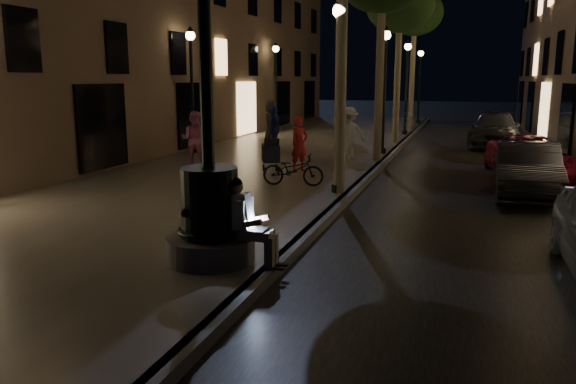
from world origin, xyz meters
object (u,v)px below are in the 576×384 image
at_px(lamp_left_b, 192,74).
at_px(car_rear, 494,130).
at_px(tree_far, 415,14).
at_px(pedestrian_dark, 271,123).
at_px(pedestrian_red, 299,144).
at_px(lamp_left_c, 276,75).
at_px(lamp_curb_c, 407,75).
at_px(lamp_curb_a, 339,71).
at_px(bicycle, 293,170).
at_px(pedestrian_blue, 274,129).
at_px(seated_man_laptop, 246,219).
at_px(pedestrian_pink, 194,139).
at_px(lamp_curb_d, 420,76).
at_px(stroller, 271,153).
at_px(fountain_lamppost, 209,198).
at_px(car_third, 528,157).
at_px(pedestrian_white, 349,133).
at_px(lamp_curb_b, 385,74).
at_px(tree_third, 400,6).
at_px(car_second, 527,170).

distance_m(lamp_left_b, car_rear, 13.89).
height_order(tree_far, pedestrian_dark, tree_far).
bearing_deg(pedestrian_red, lamp_left_c, 56.74).
relative_size(lamp_curb_c, lamp_left_c, 1.00).
relative_size(lamp_curb_a, lamp_left_b, 1.00).
xyz_separation_m(pedestrian_red, bicycle, (0.52, -2.33, -0.42)).
relative_size(lamp_curb_a, pedestrian_blue, 2.66).
xyz_separation_m(seated_man_laptop, lamp_left_c, (-7.01, 22.00, 2.31)).
relative_size(lamp_curb_a, pedestrian_red, 2.81).
xyz_separation_m(lamp_left_c, pedestrian_pink, (1.69, -13.24, -2.12)).
bearing_deg(bicycle, tree_far, -12.24).
bearing_deg(lamp_curb_d, stroller, -96.83).
bearing_deg(fountain_lamppost, bicycle, 95.50).
distance_m(lamp_curb_d, car_third, 19.64).
bearing_deg(pedestrian_white, lamp_curb_b, -149.57).
relative_size(lamp_curb_d, pedestrian_red, 2.81).
bearing_deg(car_third, pedestrian_pink, -172.08).
bearing_deg(lamp_curb_c, lamp_left_b, -125.37).
bearing_deg(lamp_curb_b, lamp_left_c, 131.59).
distance_m(pedestrian_red, pedestrian_white, 3.43).
distance_m(pedestrian_pink, pedestrian_white, 5.60).
height_order(seated_man_laptop, car_rear, seated_man_laptop).
bearing_deg(fountain_lamppost, lamp_left_b, 118.07).
distance_m(tree_third, pedestrian_blue, 8.07).
distance_m(lamp_curb_c, lamp_left_c, 7.10).
distance_m(pedestrian_white, pedestrian_dark, 4.90).
distance_m(lamp_curb_b, pedestrian_white, 2.97).
relative_size(tree_far, lamp_left_c, 1.56).
relative_size(car_rear, pedestrian_white, 2.82).
height_order(lamp_curb_b, bicycle, lamp_curb_b).
bearing_deg(seated_man_laptop, tree_third, 89.72).
bearing_deg(tree_third, pedestrian_pink, -120.37).
relative_size(seated_man_laptop, lamp_curb_d, 0.29).
bearing_deg(lamp_left_b, car_third, -3.92).
relative_size(pedestrian_pink, bicycle, 1.10).
distance_m(lamp_curb_b, stroller, 6.72).
xyz_separation_m(lamp_curb_c, car_second, (4.64, -14.16, -2.53)).
height_order(lamp_curb_a, bicycle, lamp_curb_a).
relative_size(lamp_curb_a, bicycle, 2.90).
bearing_deg(stroller, lamp_curb_c, 55.41).
height_order(stroller, car_second, car_second).
relative_size(fountain_lamppost, lamp_curb_b, 1.08).
bearing_deg(car_second, tree_third, 115.99).
bearing_deg(car_rear, fountain_lamppost, -100.78).
bearing_deg(car_third, pedestrian_dark, 153.76).
relative_size(fountain_lamppost, pedestrian_blue, 2.88).
distance_m(fountain_lamppost, car_rear, 20.18).
xyz_separation_m(lamp_curb_a, pedestrian_white, (-0.95, 6.14, -2.11)).
bearing_deg(car_third, pedestrian_red, -166.21).
height_order(car_rear, pedestrian_dark, pedestrian_dark).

